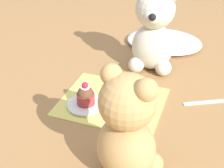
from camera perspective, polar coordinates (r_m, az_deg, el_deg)
ground_plane at (r=0.80m, az=0.00°, el=-3.36°), size 4.00×4.00×0.00m
knitted_placemat at (r=0.80m, az=0.00°, el=-3.18°), size 0.26×0.21×0.01m
tulle_cloth at (r=1.11m, az=9.51°, el=7.75°), size 0.26×0.22×0.03m
teddy_bear_cream at (r=0.91m, az=7.59°, el=9.49°), size 0.13×0.13×0.25m
teddy_bear_tan at (r=0.56m, az=2.89°, el=-8.31°), size 0.14×0.14×0.23m
cupcake_near_cream_bear at (r=0.79m, az=2.42°, el=-1.60°), size 0.04×0.04×0.06m
saucer_plate at (r=0.79m, az=-4.77°, el=-3.67°), size 0.10×0.10×0.01m
cupcake_near_tan_bear at (r=0.77m, az=-4.86°, el=-2.15°), size 0.04×0.04×0.06m
teaspoon at (r=0.84m, az=17.26°, el=-3.10°), size 0.12×0.07×0.01m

